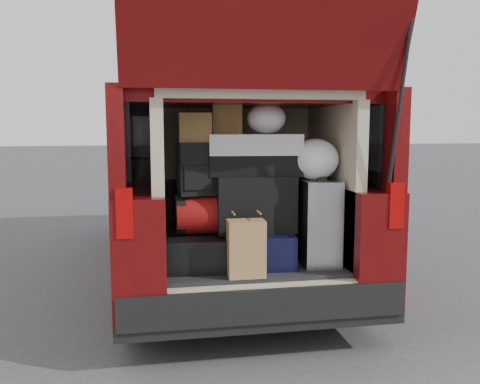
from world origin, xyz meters
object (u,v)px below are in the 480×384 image
Objects in this scene: kraft_bag at (246,248)px; black_hardshell at (195,249)px; black_soft_case at (254,203)px; twotone_duffel at (254,155)px; backpack at (197,169)px; navy_hardshell at (260,247)px; red_duffel at (206,214)px; silver_roller at (318,222)px.

black_hardshell is at bearing 133.43° from kraft_bag.
kraft_bag reaches higher than black_hardshell.
twotone_duffel is (0.01, 0.04, 0.34)m from black_soft_case.
backpack is 0.43m from twotone_duffel.
twotone_duffel is (0.13, 0.36, 0.59)m from kraft_bag.
black_soft_case is at bearing 0.52° from black_hardshell.
kraft_bag reaches higher than navy_hardshell.
navy_hardshell is 0.36m from kraft_bag.
black_hardshell is 0.47m from navy_hardshell.
black_soft_case reaches higher than navy_hardshell.
red_duffel reaches higher than navy_hardshell.
navy_hardshell is at bearing -3.67° from black_soft_case.
navy_hardshell is at bearing -45.91° from twotone_duffel.
backpack is at bearing 134.81° from kraft_bag.
kraft_bag is 1.03× the size of backpack.
navy_hardshell is 0.66m from twotone_duffel.
black_hardshell is at bearing -172.34° from twotone_duffel.
backpack is 0.56× the size of twotone_duffel.
silver_roller is 0.80m from red_duffel.
kraft_bag is 0.58× the size of twotone_duffel.
red_duffel is at bearing -3.53° from black_hardshell.
twotone_duffel reaches higher than backpack.
black_soft_case is (-0.04, 0.00, 0.32)m from navy_hardshell.
navy_hardshell reaches higher than black_hardshell.
navy_hardshell is 1.45× the size of kraft_bag.
red_duffel is at bearing 176.98° from silver_roller.
backpack reaches higher than navy_hardshell.
silver_roller is at bearing 23.77° from kraft_bag.
backpack is at bearing -177.95° from black_soft_case.
red_duffel is at bearing 178.48° from black_soft_case.
red_duffel is 0.78× the size of black_soft_case.
silver_roller is at bearing -6.07° from navy_hardshell.
backpack reaches higher than silver_roller.
black_hardshell is 0.27m from red_duffel.
black_hardshell is 0.53m from black_soft_case.
black_soft_case is 1.52× the size of backpack.
silver_roller reaches higher than kraft_bag.
navy_hardshell is at bearing -6.56° from backpack.
black_soft_case is at bearing 173.21° from silver_roller.
kraft_bag is at bearing -54.45° from backpack.
twotone_duffel reaches higher than black_hardshell.
navy_hardshell is (0.47, -0.02, 0.01)m from black_hardshell.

